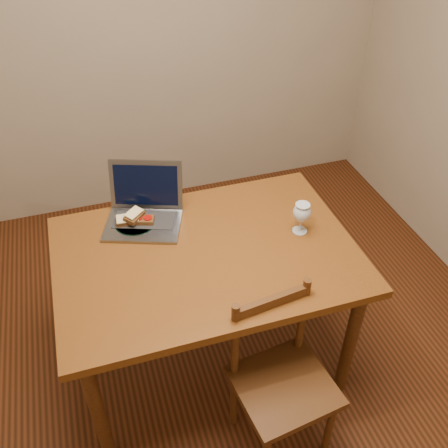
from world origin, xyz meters
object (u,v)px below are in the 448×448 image
object	(u,v)px
table	(207,266)
plate	(135,224)
milk_glass	(301,218)
laptop	(144,206)
chair	(282,375)

from	to	relation	value
table	plate	world-z (taller)	plate
milk_glass	laptop	world-z (taller)	laptop
milk_glass	laptop	distance (m)	0.72
table	milk_glass	xyz separation A→B (m)	(0.44, 0.00, 0.16)
milk_glass	table	bearing A→B (deg)	-179.52
milk_glass	laptop	size ratio (longest dim) A/B	0.36
chair	plate	size ratio (longest dim) A/B	2.21
plate	chair	bearing A→B (deg)	-60.68
chair	laptop	size ratio (longest dim) A/B	1.00
chair	milk_glass	size ratio (longest dim) A/B	2.76
chair	laptop	distance (m)	0.97
chair	laptop	bearing A→B (deg)	107.46
table	plate	bearing A→B (deg)	133.51
chair	plate	distance (m)	0.94
table	laptop	bearing A→B (deg)	122.73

